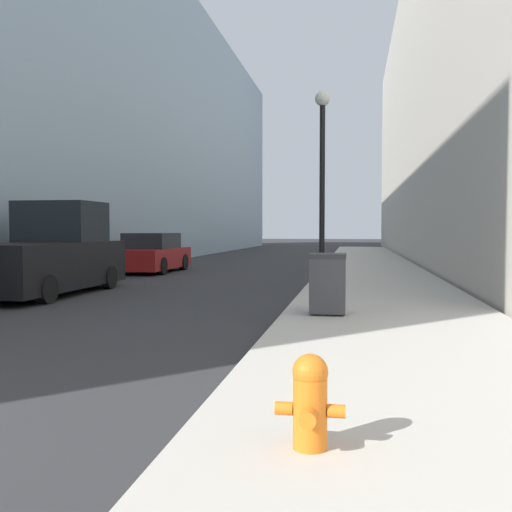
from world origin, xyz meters
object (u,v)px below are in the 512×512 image
at_px(trash_bin, 328,283).
at_px(lamppost, 322,173).
at_px(parked_sedan_near, 152,254).
at_px(pickup_truck, 48,256).
at_px(fire_hydrant, 310,399).

bearing_deg(trash_bin, lamppost, 94.63).
bearing_deg(parked_sedan_near, trash_bin, -56.46).
bearing_deg(pickup_truck, fire_hydrant, -52.24).
bearing_deg(trash_bin, pickup_truck, 155.47).
xyz_separation_m(lamppost, pickup_truck, (-6.81, -0.97, -2.06)).
distance_m(fire_hydrant, trash_bin, 6.19).
bearing_deg(pickup_truck, parked_sedan_near, 90.10).
xyz_separation_m(fire_hydrant, parked_sedan_near, (-7.33, 16.99, 0.21)).
height_order(trash_bin, parked_sedan_near, parked_sedan_near).
bearing_deg(fire_hydrant, pickup_truck, 127.76).
bearing_deg(fire_hydrant, trash_bin, 91.52).
xyz_separation_m(pickup_truck, parked_sedan_near, (-0.01, 7.55, -0.27)).
relative_size(fire_hydrant, pickup_truck, 0.12).
height_order(pickup_truck, parked_sedan_near, pickup_truck).
bearing_deg(parked_sedan_near, fire_hydrant, -66.67).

